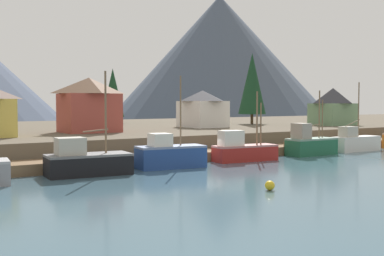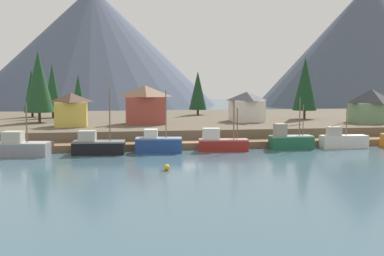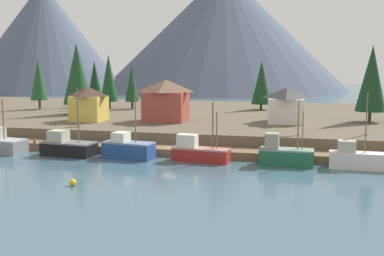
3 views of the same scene
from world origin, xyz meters
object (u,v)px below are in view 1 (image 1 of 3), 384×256
Objects in this scene: fishing_boat_green at (310,144)px; channel_buoy at (270,185)px; fishing_boat_black at (86,162)px; conifer_near_right at (252,84)px; fishing_boat_red at (243,150)px; fishing_boat_blue at (170,155)px; fishing_boat_white at (355,142)px; house_green at (333,106)px; house_white at (203,108)px; conifer_back_left at (113,93)px; house_red at (89,104)px.

fishing_boat_green is 24.93m from channel_buoy.
conifer_near_right reaches higher than fishing_boat_black.
conifer_near_right is (23.11, 25.31, 8.48)m from fishing_boat_red.
channel_buoy is at bearing -83.75° from fishing_boat_blue.
fishing_boat_white is at bearing -99.26° from conifer_near_right.
house_green is (41.01, 14.90, 4.44)m from fishing_boat_blue.
house_white is at bearing 162.50° from house_green.
fishing_boat_white is (8.54, 0.14, -0.14)m from fishing_boat_green.
fishing_boat_white is 44.47m from conifer_back_left.
fishing_boat_blue is 0.99× the size of fishing_boat_white.
channel_buoy is (-9.62, -14.54, -0.83)m from fishing_boat_red.
fishing_boat_blue is at bearing 6.87° from fishing_boat_black.
fishing_boat_white is 1.29× the size of house_white.
fishing_boat_green is at bearing -88.19° from house_white.
house_green is 38.79m from conifer_back_left.
fishing_boat_white is 34.53m from house_red.
fishing_boat_white is (36.78, 0.71, -0.01)m from fishing_boat_black.
fishing_boat_green is 1.12× the size of house_white.
house_green is (21.22, 14.49, 4.39)m from fishing_boat_green.
house_red reaches higher than fishing_boat_white.
house_red is at bearing 148.93° from fishing_boat_white.
fishing_boat_green is 42.44m from conifer_back_left.
fishing_boat_black is at bearing 119.92° from channel_buoy.
fishing_boat_white reaches higher than house_green.
fishing_boat_black is 1.01× the size of fishing_boat_white.
fishing_boat_red is at bearing 7.17° from fishing_boat_black.
conifer_back_left is at bearing 111.57° from fishing_boat_white.
house_red is 10.15× the size of channel_buoy.
house_white reaches higher than channel_buoy.
fishing_boat_green reaches higher than channel_buoy.
fishing_boat_black is 49.03m from conifer_near_right.
fishing_boat_black is at bearing -117.25° from conifer_back_left.
fishing_boat_blue is 9.29m from fishing_boat_red.
house_green reaches higher than fishing_boat_red.
fishing_boat_green is at bearing 6.96° from fishing_boat_red.
fishing_boat_red is 19.03m from fishing_boat_white.
house_white is 14.46m from conifer_near_right.
house_green is at bearing -17.50° from house_white.
house_green is at bearing 49.86° from fishing_boat_white.
fishing_boat_black is 47.66m from conifer_back_left.
conifer_back_left is at bearing 80.11° from fishing_boat_blue.
house_white is at bearing 114.77° from fishing_boat_white.
conifer_near_right is at bearing -40.02° from conifer_back_left.
conifer_back_left reaches higher than house_white.
fishing_boat_blue is 43.86m from house_green.
fishing_boat_blue is 14.31m from channel_buoy.
fishing_boat_blue is at bearing 88.68° from channel_buoy.
conifer_back_left is at bearing 139.98° from conifer_near_right.
conifer_near_right reaches higher than house_white.
conifer_back_left reaches higher than fishing_boat_black.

